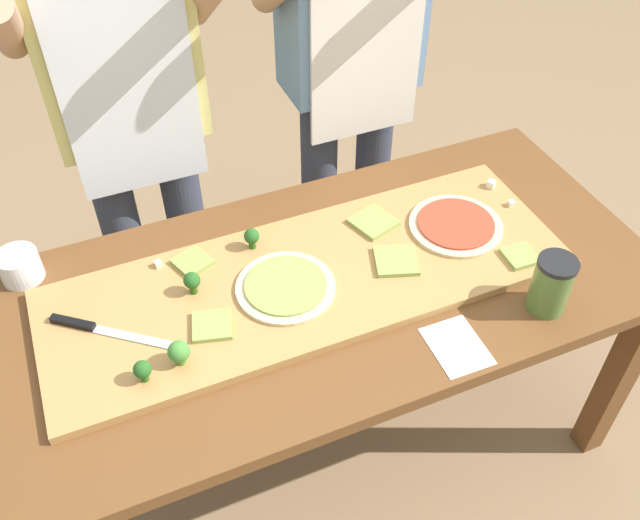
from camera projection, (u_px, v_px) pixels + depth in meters
name	position (u px, v px, depth m)	size (l,w,h in m)	color
ground_plane	(317.00, 443.00, 2.23)	(8.00, 8.00, 0.00)	#896B4C
prep_table	(316.00, 311.00, 1.77)	(1.73, 0.79, 0.74)	brown
cutting_board	(309.00, 279.00, 1.71)	(1.31, 0.44, 0.02)	#B27F47
chefs_knife	(96.00, 328.00, 1.57)	(0.27, 0.21, 0.02)	#B7BABF
pizza_whole_tomato_red	(456.00, 225.00, 1.83)	(0.25, 0.25, 0.02)	beige
pizza_whole_pesto_green	(285.00, 286.00, 1.67)	(0.24, 0.24, 0.02)	beige
pizza_slice_near_left	(396.00, 261.00, 1.73)	(0.11, 0.11, 0.01)	#899E4C
pizza_slice_far_left	(193.00, 262.00, 1.73)	(0.08, 0.08, 0.01)	#899E4C
pizza_slice_far_right	(520.00, 256.00, 1.74)	(0.08, 0.08, 0.01)	#899E4C
pizza_slice_near_right	(373.00, 222.00, 1.84)	(0.10, 0.10, 0.01)	#899E4C
pizza_slice_center	(212.00, 325.00, 1.58)	(0.09, 0.09, 0.01)	#899E4C
broccoli_floret_back_right	(252.00, 237.00, 1.75)	(0.04, 0.04, 0.06)	#2C5915
broccoli_floret_front_right	(192.00, 281.00, 1.64)	(0.04, 0.04, 0.06)	#2C5915
broccoli_floret_center_left	(179.00, 352.00, 1.49)	(0.05, 0.05, 0.06)	#487A23
broccoli_floret_back_mid	(143.00, 370.00, 1.46)	(0.04, 0.04, 0.06)	#2C5915
cheese_crumble_a	(511.00, 203.00, 1.89)	(0.02, 0.02, 0.02)	silver
cheese_crumble_b	(491.00, 184.00, 1.95)	(0.02, 0.02, 0.02)	white
cheese_crumble_c	(158.00, 264.00, 1.72)	(0.02, 0.02, 0.02)	silver
flour_cup	(20.00, 267.00, 1.71)	(0.10, 0.10, 0.08)	white
sauce_jar	(551.00, 285.00, 1.61)	(0.09, 0.09, 0.15)	#517033
recipe_note	(457.00, 346.00, 1.57)	(0.12, 0.16, 0.00)	white
cook_left	(127.00, 102.00, 1.84)	(0.54, 0.39, 1.67)	#333847
cook_right	(351.00, 55.00, 2.02)	(0.54, 0.39, 1.67)	#333847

